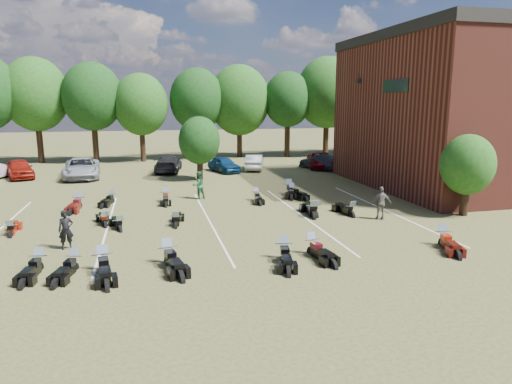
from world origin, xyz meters
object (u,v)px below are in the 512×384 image
object	(u,v)px
person_grey	(381,203)
motorcycle_0	(74,271)
car_0	(19,169)
person_green	(198,185)
person_black	(66,230)
motorcycle_14	(80,208)
motorcycle_3	(168,264)
motorcycle_7	(11,237)
car_4	(224,164)

from	to	relation	value
person_grey	motorcycle_0	world-z (taller)	person_grey
car_0	motorcycle_0	bearing A→B (deg)	-92.61
person_green	car_0	bearing A→B (deg)	-65.85
person_black	motorcycle_0	xyz separation A→B (m)	(0.65, -2.74, -0.82)
person_grey	motorcycle_14	world-z (taller)	person_grey
person_black	motorcycle_0	size ratio (longest dim) A/B	0.80
motorcycle_0	motorcycle_14	distance (m)	10.60
motorcycle_3	motorcycle_7	bearing A→B (deg)	130.74
person_black	motorcycle_3	world-z (taller)	person_black
motorcycle_7	motorcycle_14	xyz separation A→B (m)	(2.26, 5.33, 0.00)
person_grey	motorcycle_3	bearing A→B (deg)	37.62
car_4	person_green	xyz separation A→B (m)	(-3.41, -10.64, 0.20)
motorcycle_0	motorcycle_3	size ratio (longest dim) A/B	0.85
person_black	motorcycle_7	xyz separation A→B (m)	(-2.78, 2.47, -0.82)
car_4	motorcycle_7	bearing A→B (deg)	-145.89
motorcycle_3	motorcycle_7	xyz separation A→B (m)	(-6.77, 5.29, 0.00)
person_green	motorcycle_0	distance (m)	12.88
car_0	motorcycle_7	world-z (taller)	car_0
car_0	car_4	size ratio (longest dim) A/B	1.15
person_grey	motorcycle_14	xyz separation A→B (m)	(-15.59, 6.43, -0.87)
person_green	person_grey	xyz separation A→B (m)	(8.61, -7.35, -0.00)
person_grey	motorcycle_3	distance (m)	11.87
person_green	motorcycle_14	size ratio (longest dim) A/B	0.76
motorcycle_0	motorcycle_7	world-z (taller)	motorcycle_0
person_green	person_grey	distance (m)	11.32
motorcycle_0	motorcycle_3	distance (m)	3.35
person_green	motorcycle_7	size ratio (longest dim) A/B	0.86
car_0	motorcycle_14	world-z (taller)	car_0
person_green	motorcycle_7	bearing A→B (deg)	9.14
motorcycle_7	person_black	bearing A→B (deg)	132.68
car_0	person_grey	distance (m)	28.58
motorcycle_3	person_black	bearing A→B (deg)	133.56
motorcycle_14	car_4	bearing A→B (deg)	56.64
motorcycle_0	person_green	bearing A→B (deg)	77.76
car_0	person_black	world-z (taller)	person_black
motorcycle_0	motorcycle_14	world-z (taller)	motorcycle_14
car_4	motorcycle_0	bearing A→B (deg)	-131.70
person_green	motorcycle_3	world-z (taller)	person_green
car_0	car_4	xyz separation A→B (m)	(16.45, -0.67, -0.10)
car_4	person_black	size ratio (longest dim) A/B	2.35
person_black	motorcycle_14	distance (m)	7.86
car_4	motorcycle_3	world-z (taller)	car_4
car_4	person_grey	world-z (taller)	person_grey
motorcycle_3	motorcycle_7	world-z (taller)	motorcycle_3
person_grey	motorcycle_0	size ratio (longest dim) A/B	0.84
motorcycle_0	person_black	bearing A→B (deg)	117.95
motorcycle_3	motorcycle_7	distance (m)	8.59
motorcycle_7	person_green	bearing A→B (deg)	-151.58
car_0	person_green	distance (m)	17.26
motorcycle_3	car_0	bearing A→B (deg)	103.57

